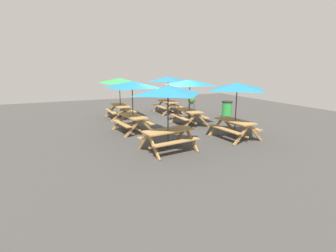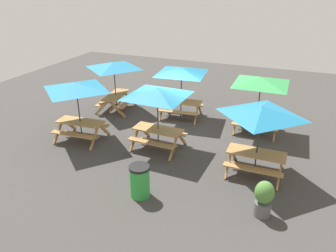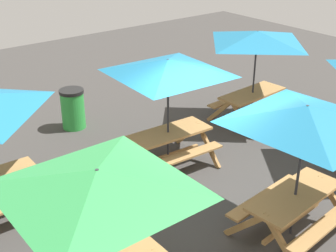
{
  "view_description": "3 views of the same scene",
  "coord_description": "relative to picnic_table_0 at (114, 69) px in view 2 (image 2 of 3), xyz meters",
  "views": [
    {
      "loc": [
        -11.61,
        5.1,
        2.98
      ],
      "look_at": [
        -3.46,
        1.37,
        0.9
      ],
      "focal_mm": 28.0,
      "sensor_mm": 36.0,
      "label": 1
    },
    {
      "loc": [
        4.21,
        -11.15,
        5.77
      ],
      "look_at": [
        0.24,
        -1.27,
        0.9
      ],
      "focal_mm": 35.0,
      "sensor_mm": 36.0,
      "label": 2
    },
    {
      "loc": [
        5.12,
        5.39,
        4.92
      ],
      "look_at": [
        -0.12,
        -1.36,
        0.9
      ],
      "focal_mm": 50.0,
      "sensor_mm": 36.0,
      "label": 3
    }
  ],
  "objects": [
    {
      "name": "ground_plane",
      "position": [
        3.46,
        -1.37,
        -1.99
      ],
      "size": [
        24.36,
        24.36,
        0.0
      ],
      "primitive_type": "plane",
      "color": "#3D3A38",
      "rests_on": "ground"
    },
    {
      "name": "picnic_table_0",
      "position": [
        0.0,
        0.0,
        0.0
      ],
      "size": [
        2.25,
        2.25,
        2.34
      ],
      "rotation": [
        0.0,
        0.0,
        1.7
      ],
      "color": "#A87A44",
      "rests_on": "ground"
    },
    {
      "name": "picnic_table_1",
      "position": [
        3.34,
        -2.72,
        0.0
      ],
      "size": [
        2.83,
        2.83,
        2.34
      ],
      "rotation": [
        0.0,
        0.0,
        -0.04
      ],
      "color": "#A87A44",
      "rests_on": "ground"
    },
    {
      "name": "picnic_table_2",
      "position": [
        6.47,
        0.03,
        0.0
      ],
      "size": [
        2.83,
        2.83,
        2.34
      ],
      "rotation": [
        0.0,
        0.0,
        0.01
      ],
      "color": "#A87A44",
      "rests_on": "ground"
    },
    {
      "name": "picnic_table_3",
      "position": [
        3.12,
        0.32,
        0.0
      ],
      "size": [
        2.81,
        2.81,
        2.34
      ],
      "rotation": [
        0.0,
        0.0,
        0.1
      ],
      "color": "#A87A44",
      "rests_on": "ground"
    },
    {
      "name": "picnic_table_4",
      "position": [
        0.31,
        -3.21,
        0.0
      ],
      "size": [
        2.13,
        2.13,
        2.34
      ],
      "rotation": [
        0.0,
        0.0,
        0.07
      ],
      "color": "#A87A44",
      "rests_on": "ground"
    },
    {
      "name": "picnic_table_5",
      "position": [
        6.9,
        -3.16,
        0.0
      ],
      "size": [
        2.02,
        2.02,
        2.34
      ],
      "rotation": [
        0.0,
        0.0,
        -0.01
      ],
      "color": "#A87A44",
      "rests_on": "ground"
    },
    {
      "name": "trash_bin_green",
      "position": [
        4.02,
        -5.6,
        -1.49
      ],
      "size": [
        0.59,
        0.59,
        0.98
      ],
      "color": "green",
      "rests_on": "ground"
    },
    {
      "name": "potted_plant_0",
      "position": [
        7.38,
        -5.15,
        -1.44
      ],
      "size": [
        0.5,
        0.5,
        1.03
      ],
      "color": "#59595B",
      "rests_on": "ground"
    }
  ]
}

